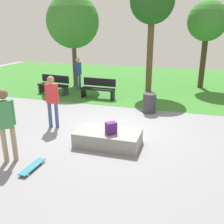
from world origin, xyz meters
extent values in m
plane|color=gray|center=(0.00, 0.00, 0.00)|extent=(28.00, 28.00, 0.00)
cube|color=#387A2D|center=(0.00, 8.16, 0.00)|extent=(26.60, 11.68, 0.01)
cube|color=gray|center=(0.17, -1.22, 0.20)|extent=(1.80, 0.97, 0.40)
cube|color=#4C1E66|center=(0.30, -1.35, 0.56)|extent=(0.34, 0.34, 0.32)
cylinder|color=tan|center=(-1.75, -2.73, 0.44)|extent=(0.12, 0.12, 0.89)
cylinder|color=tan|center=(-1.91, -2.88, 0.44)|extent=(0.12, 0.12, 0.89)
cube|color=#3F8C4C|center=(-1.83, -2.81, 1.22)|extent=(0.37, 0.36, 0.67)
cylinder|color=#3F8C4C|center=(-1.70, -2.69, 1.25)|extent=(0.09, 0.09, 0.61)
sphere|color=brown|center=(-1.83, -2.81, 1.70)|extent=(0.24, 0.24, 0.24)
cylinder|color=#3F5184|center=(-1.84, -0.47, 0.42)|extent=(0.12, 0.12, 0.83)
cylinder|color=#3F5184|center=(-2.05, -0.52, 0.42)|extent=(0.12, 0.12, 0.83)
cube|color=red|center=(-1.94, -0.49, 1.14)|extent=(0.36, 0.28, 0.62)
cylinder|color=red|center=(-1.78, -0.45, 1.17)|extent=(0.09, 0.09, 0.57)
cylinder|color=red|center=(-2.11, -0.54, 1.17)|extent=(0.09, 0.09, 0.57)
sphere|color=#9E7556|center=(-1.94, -0.49, 1.60)|extent=(0.23, 0.23, 0.23)
cube|color=teal|center=(-1.11, -2.99, 0.07)|extent=(0.22, 0.81, 0.02)
cylinder|color=silver|center=(-1.19, -2.71, 0.03)|extent=(0.03, 0.06, 0.06)
cylinder|color=silver|center=(-1.03, -2.71, 0.03)|extent=(0.03, 0.06, 0.06)
cylinder|color=silver|center=(-1.20, -3.26, 0.03)|extent=(0.03, 0.06, 0.06)
cylinder|color=silver|center=(-1.04, -3.27, 0.03)|extent=(0.03, 0.06, 0.06)
cube|color=black|center=(-4.20, 3.46, 0.45)|extent=(1.65, 0.67, 0.06)
cube|color=black|center=(-4.17, 3.68, 0.73)|extent=(1.59, 0.29, 0.36)
cube|color=#2D2D33|center=(-3.47, 3.35, 0.23)|extent=(0.14, 0.40, 0.45)
cube|color=#2D2D33|center=(-4.93, 3.57, 0.23)|extent=(0.14, 0.40, 0.45)
cube|color=black|center=(-1.79, 3.33, 0.45)|extent=(1.62, 0.51, 0.06)
cube|color=black|center=(-1.78, 3.55, 0.73)|extent=(1.60, 0.13, 0.36)
cube|color=black|center=(-1.06, 3.30, 0.23)|extent=(0.10, 0.40, 0.45)
cube|color=black|center=(-2.53, 3.36, 0.23)|extent=(0.10, 0.40, 0.45)
cylinder|color=#42301E|center=(2.86, 7.15, 1.44)|extent=(0.29, 0.29, 2.87)
sphere|color=#387F2D|center=(2.86, 7.15, 3.48)|extent=(2.04, 2.04, 2.04)
cylinder|color=brown|center=(-4.00, 5.67, 1.31)|extent=(0.24, 0.24, 2.62)
sphere|color=#387F2D|center=(-4.00, 5.67, 3.47)|extent=(2.81, 2.81, 2.81)
cylinder|color=brown|center=(0.23, 5.48, 1.85)|extent=(0.31, 0.31, 3.71)
sphere|color=#23561E|center=(0.23, 5.48, 4.34)|extent=(2.12, 2.12, 2.12)
cylinder|color=#333338|center=(0.83, 1.95, 0.38)|extent=(0.51, 0.51, 0.75)
cylinder|color=#3F5184|center=(-3.33, 4.76, 0.41)|extent=(0.12, 0.12, 0.82)
cylinder|color=#3F5184|center=(-3.38, 4.55, 0.41)|extent=(0.12, 0.12, 0.82)
cube|color=#2D4799|center=(-3.35, 4.66, 1.13)|extent=(0.27, 0.36, 0.61)
cylinder|color=#2D4799|center=(-3.31, 4.82, 1.15)|extent=(0.09, 0.09, 0.56)
cylinder|color=#2D4799|center=(-3.39, 4.49, 1.15)|extent=(0.09, 0.09, 0.56)
sphere|color=tan|center=(-3.35, 4.66, 1.57)|extent=(0.22, 0.22, 0.22)
cube|color=#4C1E66|center=(-3.51, 4.69, 1.16)|extent=(0.22, 0.29, 0.36)
camera|label=1|loc=(2.16, -7.36, 3.12)|focal=40.29mm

